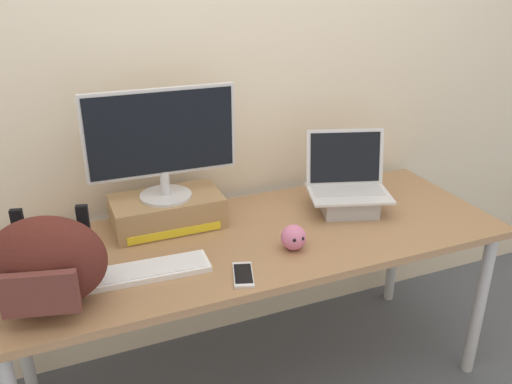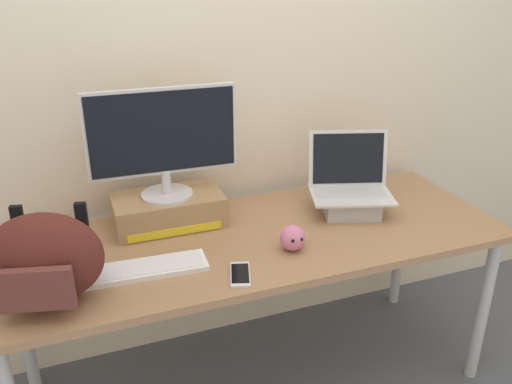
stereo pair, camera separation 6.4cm
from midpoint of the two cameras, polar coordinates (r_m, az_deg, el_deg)
ground_plane at (r=2.49m, az=0.78°, el=-19.38°), size 20.00×20.00×0.00m
back_wall at (r=2.29m, az=-3.33°, el=13.53°), size 7.00×0.10×2.60m
desk at (r=2.10m, az=0.87°, el=-6.18°), size 1.93×0.72×0.72m
toner_box_yellow at (r=2.15m, az=-8.47°, el=-1.90°), size 0.42×0.24×0.12m
desktop_monitor at (r=2.04m, az=-8.95°, el=5.49°), size 0.57×0.20×0.43m
open_laptop at (r=2.27m, az=10.75°, el=-0.41°), size 0.39×0.33×0.32m
external_keyboard at (r=1.86m, az=-11.06°, el=-8.08°), size 0.45×0.15×0.02m
messenger_backpack at (r=1.74m, az=-20.61°, el=-6.70°), size 0.40×0.31×0.29m
coffee_mug at (r=2.08m, az=-22.86°, el=-5.08°), size 0.13×0.09×0.09m
cell_phone at (r=1.81m, az=-0.68°, el=-8.77°), size 0.11×0.16×0.01m
plush_toy at (r=1.95m, az=4.84°, el=-4.90°), size 0.09×0.09×0.09m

